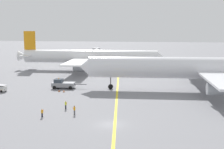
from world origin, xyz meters
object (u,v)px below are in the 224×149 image
(ground_crew_wing_walker_right, at_px, (42,113))
(traffic_cone_nose_right, at_px, (59,91))
(airliner_being_pushed, at_px, (199,68))
(pushback_tug, at_px, (63,84))
(jet_bridge, at_px, (97,53))
(ground_crew_marshaller_foreground, at_px, (66,105))
(airliner_at_gate_left, at_px, (89,57))
(gse_baggage_cart_trailing, at_px, (1,88))
(ground_crew_ramp_agent_by_cones, at_px, (74,110))
(traffic_cone_wingtip_port, at_px, (64,91))

(ground_crew_wing_walker_right, relative_size, traffic_cone_nose_right, 2.57)
(traffic_cone_nose_right, bearing_deg, airliner_being_pushed, 10.77)
(pushback_tug, relative_size, jet_bridge, 0.52)
(ground_crew_marshaller_foreground, bearing_deg, pushback_tug, 109.18)
(airliner_at_gate_left, height_order, gse_baggage_cart_trailing, airliner_at_gate_left)
(airliner_being_pushed, bearing_deg, jet_bridge, 122.62)
(airliner_at_gate_left, relative_size, ground_crew_ramp_agent_by_cones, 32.08)
(gse_baggage_cart_trailing, distance_m, traffic_cone_wingtip_port, 15.84)
(airliner_being_pushed, bearing_deg, ground_crew_marshaller_foreground, -141.27)
(airliner_being_pushed, relative_size, gse_baggage_cart_trailing, 19.71)
(airliner_being_pushed, height_order, traffic_cone_wingtip_port, airliner_being_pushed)
(traffic_cone_wingtip_port, bearing_deg, traffic_cone_nose_right, 168.01)
(jet_bridge, bearing_deg, ground_crew_marshaller_foreground, -82.94)
(pushback_tug, bearing_deg, ground_crew_ramp_agent_by_cones, -67.63)
(airliner_at_gate_left, distance_m, ground_crew_ramp_agent_by_cones, 61.04)
(airliner_at_gate_left, distance_m, traffic_cone_wingtip_port, 41.07)
(gse_baggage_cart_trailing, relative_size, traffic_cone_nose_right, 5.12)
(ground_crew_ramp_agent_by_cones, xyz_separation_m, jet_bridge, (-12.96, 85.80, 3.62))
(traffic_cone_wingtip_port, distance_m, traffic_cone_nose_right, 1.36)
(airliner_being_pushed, bearing_deg, gse_baggage_cart_trailing, -170.01)
(traffic_cone_wingtip_port, bearing_deg, airliner_being_pushed, 11.66)
(ground_crew_ramp_agent_by_cones, height_order, traffic_cone_wingtip_port, ground_crew_ramp_agent_by_cones)
(ground_crew_marshaller_foreground, relative_size, ground_crew_ramp_agent_by_cones, 0.97)
(ground_crew_ramp_agent_by_cones, bearing_deg, pushback_tug, 112.37)
(ground_crew_marshaller_foreground, xyz_separation_m, ground_crew_ramp_agent_by_cones, (2.77, -3.58, 0.03))
(airliner_being_pushed, height_order, ground_crew_marshaller_foreground, airliner_being_pushed)
(ground_crew_marshaller_foreground, bearing_deg, gse_baggage_cart_trailing, 146.64)
(airliner_at_gate_left, height_order, airliner_being_pushed, airliner_being_pushed)
(airliner_being_pushed, relative_size, pushback_tug, 6.59)
(ground_crew_ramp_agent_by_cones, bearing_deg, ground_crew_wing_walker_right, -156.01)
(gse_baggage_cart_trailing, bearing_deg, ground_crew_marshaller_foreground, -33.36)
(traffic_cone_nose_right, bearing_deg, traffic_cone_wingtip_port, -11.99)
(airliner_at_gate_left, height_order, ground_crew_marshaller_foreground, airliner_at_gate_left)
(airliner_being_pushed, distance_m, traffic_cone_wingtip_port, 34.48)
(airliner_at_gate_left, bearing_deg, gse_baggage_cart_trailing, -106.71)
(traffic_cone_nose_right, bearing_deg, airliner_at_gate_left, 92.35)
(airliner_being_pushed, distance_m, ground_crew_ramp_agent_by_cones, 36.63)
(gse_baggage_cart_trailing, xyz_separation_m, ground_crew_ramp_agent_by_cones, (23.80, -17.43, 0.05))
(ground_crew_ramp_agent_by_cones, bearing_deg, ground_crew_marshaller_foreground, 127.72)
(pushback_tug, relative_size, ground_crew_ramp_agent_by_cones, 5.30)
(airliner_at_gate_left, xyz_separation_m, ground_crew_marshaller_foreground, (8.28, -56.30, -4.13))
(pushback_tug, relative_size, ground_crew_marshaller_foreground, 5.47)
(traffic_cone_nose_right, bearing_deg, ground_crew_wing_walker_right, -79.41)
(gse_baggage_cart_trailing, distance_m, ground_crew_ramp_agent_by_cones, 29.50)
(ground_crew_ramp_agent_by_cones, xyz_separation_m, traffic_cone_nose_right, (-9.40, 19.48, -0.63))
(pushback_tug, bearing_deg, traffic_cone_wingtip_port, -69.40)
(airliner_being_pushed, height_order, traffic_cone_nose_right, airliner_being_pushed)
(ground_crew_wing_walker_right, height_order, traffic_cone_wingtip_port, ground_crew_wing_walker_right)
(ground_crew_wing_walker_right, bearing_deg, gse_baggage_cart_trailing, 133.03)
(airliner_at_gate_left, distance_m, ground_crew_wing_walker_right, 62.66)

